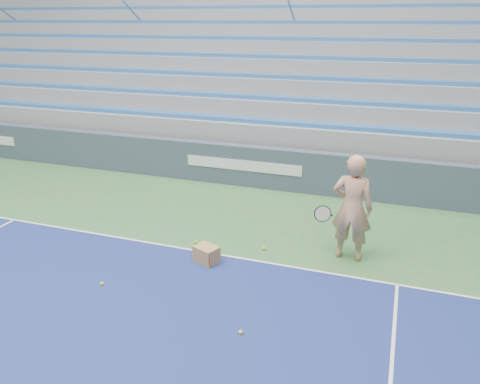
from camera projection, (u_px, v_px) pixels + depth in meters
name	position (u px, v px, depth m)	size (l,w,h in m)	color
sponsor_barrier	(245.00, 166.00, 12.58)	(30.00, 0.32, 1.10)	#394658
bleachers	(296.00, 74.00, 17.01)	(31.00, 9.15, 7.30)	gray
tennis_player	(352.00, 208.00, 8.54)	(0.99, 0.88, 2.03)	tan
ball_box	(206.00, 255.00, 8.65)	(0.52, 0.47, 0.32)	#9E7B4C
tennis_ball_0	(102.00, 284.00, 7.94)	(0.07, 0.07, 0.07)	#C6D32B
tennis_ball_1	(264.00, 248.00, 9.16)	(0.07, 0.07, 0.07)	#C6D32B
tennis_ball_2	(241.00, 332.00, 6.71)	(0.07, 0.07, 0.07)	#C6D32B
tennis_ball_3	(196.00, 242.00, 9.42)	(0.07, 0.07, 0.07)	#C6D32B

